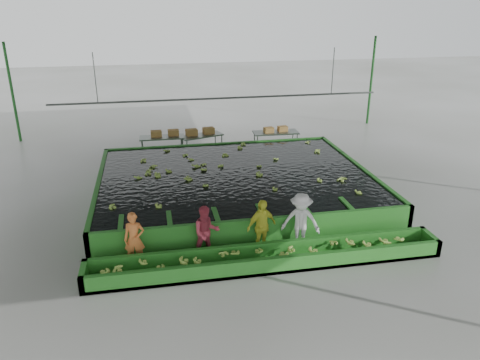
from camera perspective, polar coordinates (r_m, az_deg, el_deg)
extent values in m
plane|color=gray|center=(16.39, 0.33, -3.88)|extent=(80.00, 80.00, 0.00)
cube|color=gray|center=(14.96, 0.38, 13.71)|extent=(20.00, 22.00, 0.04)
cube|color=black|center=(17.42, -0.63, 0.72)|extent=(9.70, 7.70, 0.00)
cylinder|color=#59605B|center=(20.15, -2.48, 9.92)|extent=(0.08, 0.08, 14.00)
cylinder|color=#59605B|center=(19.87, -17.24, 11.78)|extent=(0.04, 0.04, 2.00)
cylinder|color=#59605B|center=(21.29, 11.25, 12.89)|extent=(0.04, 0.04, 2.00)
imported|color=orange|center=(13.30, -12.75, -7.05)|extent=(0.59, 0.41, 1.57)
imported|color=#A43041|center=(13.34, -4.13, -6.38)|extent=(0.82, 0.66, 1.59)
imported|color=yellow|center=(13.57, 2.64, -5.67)|extent=(1.05, 0.73, 1.66)
imported|color=silver|center=(13.85, 7.41, -5.03)|extent=(1.30, 1.05, 1.75)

